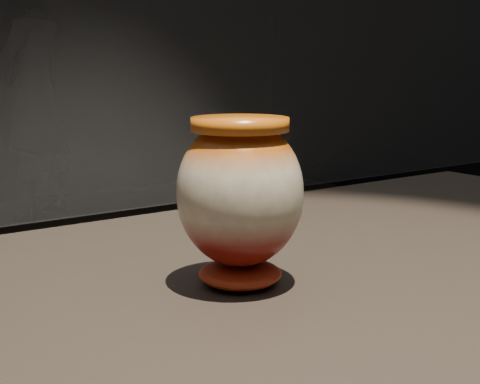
{
  "coord_description": "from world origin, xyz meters",
  "views": [
    {
      "loc": [
        -0.26,
        -0.58,
        1.15
      ],
      "look_at": [
        0.15,
        0.02,
        1.01
      ],
      "focal_mm": 50.0,
      "sensor_mm": 36.0,
      "label": 1
    }
  ],
  "objects": [
    {
      "name": "visitor",
      "position": [
        1.29,
        4.3,
        0.9
      ],
      "size": [
        0.78,
        0.74,
        1.8
      ],
      "primitive_type": "imported",
      "rotation": [
        0.0,
        0.0,
        3.78
      ],
      "color": "black",
      "rests_on": "ground"
    },
    {
      "name": "main_vase",
      "position": [
        0.15,
        0.02,
        1.0
      ],
      "size": [
        0.15,
        0.15,
        0.19
      ],
      "rotation": [
        0.0,
        0.0,
        -0.08
      ],
      "color": "maroon",
      "rests_on": "display_plinth"
    }
  ]
}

